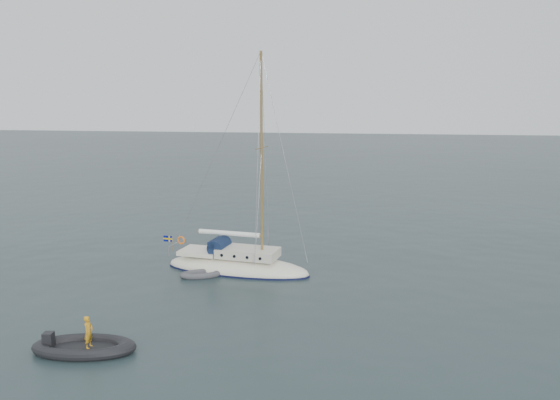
# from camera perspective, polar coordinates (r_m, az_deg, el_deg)

# --- Properties ---
(ground) EXTENTS (300.00, 300.00, 0.00)m
(ground) POSITION_cam_1_polar(r_m,az_deg,el_deg) (32.47, -1.68, -7.91)
(ground) COLOR black
(ground) RESTS_ON ground
(sailboat) EXTENTS (9.48, 2.84, 13.51)m
(sailboat) POSITION_cam_1_polar(r_m,az_deg,el_deg) (33.19, -4.49, -5.69)
(sailboat) COLOR white
(sailboat) RESTS_ON ground
(dinghy) EXTENTS (2.48, 1.12, 0.36)m
(dinghy) POSITION_cam_1_polar(r_m,az_deg,el_deg) (32.55, -8.25, -7.68)
(dinghy) COLOR #4F4E54
(dinghy) RESTS_ON ground
(rib) EXTENTS (4.30, 1.95, 1.58)m
(rib) POSITION_cam_1_polar(r_m,az_deg,el_deg) (24.43, -19.84, -14.19)
(rib) COLOR black
(rib) RESTS_ON ground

